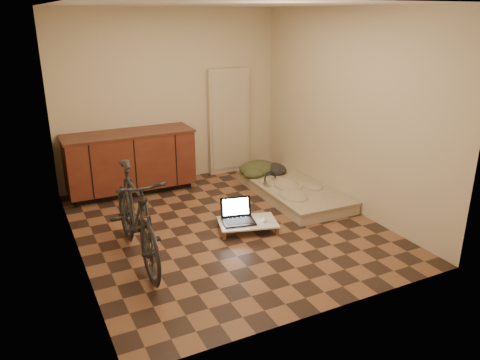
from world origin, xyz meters
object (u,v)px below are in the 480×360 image
bicycle (135,211)px  futon (293,190)px  lap_desk (248,223)px  laptop (238,217)px

bicycle → futon: bearing=20.0°
bicycle → lap_desk: bicycle is taller
futon → lap_desk: bearing=-145.0°
bicycle → laptop: 1.36m
lap_desk → laptop: bearing=158.8°
futon → lap_desk: 1.34m
lap_desk → laptop: laptop is taller
futon → laptop: laptop is taller
futon → lap_desk: (-1.12, -0.73, 0.02)m
laptop → futon: bearing=41.1°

